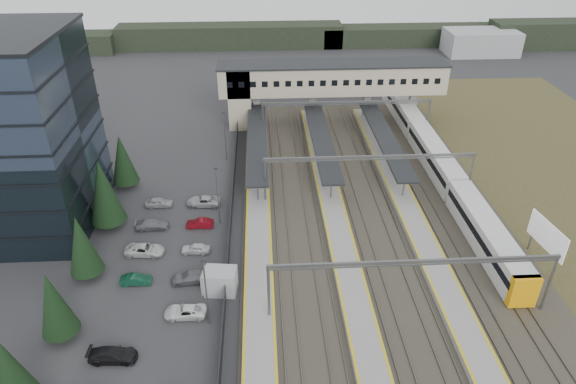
{
  "coord_description": "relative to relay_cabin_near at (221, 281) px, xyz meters",
  "views": [
    {
      "loc": [
        -2.21,
        -45.72,
        37.68
      ],
      "look_at": [
        0.91,
        10.57,
        4.0
      ],
      "focal_mm": 32.0,
      "sensor_mm": 36.0,
      "label": 1
    }
  ],
  "objects": [
    {
      "name": "ground",
      "position": [
        7.06,
        3.23,
        -1.38
      ],
      "size": [
        220.0,
        220.0,
        0.0
      ],
      "primitive_type": "plane",
      "color": "#2B2B2D",
      "rests_on": "ground"
    },
    {
      "name": "conifer_row",
      "position": [
        -14.94,
        -0.64,
        3.45
      ],
      "size": [
        4.42,
        49.82,
        9.5
      ],
      "color": "black",
      "rests_on": "ground"
    },
    {
      "name": "car_park",
      "position": [
        -6.47,
        -2.58,
        -0.77
      ],
      "size": [
        10.78,
        44.64,
        1.3
      ],
      "color": "silver",
      "rests_on": "ground"
    },
    {
      "name": "lampposts",
      "position": [
        -0.94,
        4.48,
        2.95
      ],
      "size": [
        0.5,
        53.25,
        8.07
      ],
      "color": "slate",
      "rests_on": "ground"
    },
    {
      "name": "fence",
      "position": [
        0.56,
        8.23,
        -0.38
      ],
      "size": [
        0.08,
        90.0,
        2.0
      ],
      "color": "#26282B",
      "rests_on": "ground"
    },
    {
      "name": "relay_cabin_near",
      "position": [
        0.0,
        0.0,
        0.0
      ],
      "size": [
        3.57,
        2.79,
        2.77
      ],
      "color": "#9DA1A3",
      "rests_on": "ground"
    },
    {
      "name": "relay_cabin_far",
      "position": [
        -0.6,
        0.22,
        -0.16
      ],
      "size": [
        2.98,
        2.61,
        2.44
      ],
      "color": "#9DA1A3",
      "rests_on": "ground"
    },
    {
      "name": "rail_corridor",
      "position": [
        16.4,
        8.23,
        -1.09
      ],
      "size": [
        34.0,
        90.0,
        0.92
      ],
      "color": "#333028",
      "rests_on": "ground"
    },
    {
      "name": "canopies",
      "position": [
        14.06,
        30.23,
        2.54
      ],
      "size": [
        23.1,
        30.0,
        3.28
      ],
      "color": "black",
      "rests_on": "ground"
    },
    {
      "name": "footbridge",
      "position": [
        14.76,
        45.23,
        6.55
      ],
      "size": [
        40.4,
        6.4,
        11.2
      ],
      "color": "#B8A78B",
      "rests_on": "ground"
    },
    {
      "name": "gantries",
      "position": [
        19.06,
        6.23,
        4.61
      ],
      "size": [
        28.4,
        62.28,
        7.17
      ],
      "color": "slate",
      "rests_on": "ground"
    },
    {
      "name": "train",
      "position": [
        31.06,
        25.71,
        0.71
      ],
      "size": [
        2.92,
        61.03,
        3.68
      ],
      "color": "silver",
      "rests_on": "ground"
    },
    {
      "name": "billboard",
      "position": [
        36.52,
        2.67,
        2.4
      ],
      "size": [
        0.99,
        6.43,
        5.58
      ],
      "color": "slate",
      "rests_on": "ground"
    },
    {
      "name": "treeline_far",
      "position": [
        30.87,
        95.5,
        1.57
      ],
      "size": [
        170.0,
        19.0,
        7.0
      ],
      "color": "black",
      "rests_on": "ground"
    }
  ]
}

